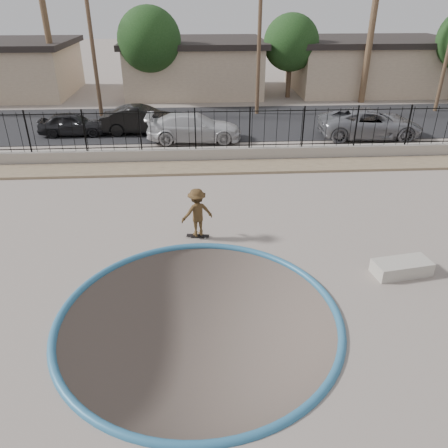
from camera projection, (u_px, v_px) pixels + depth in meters
name	position (u px, v px, depth m)	size (l,w,h in m)	color
ground	(197.00, 170.00, 22.65)	(120.00, 120.00, 2.20)	gray
bowl_pit	(199.00, 318.00, 10.69)	(6.84, 6.84, 1.80)	#4E423B
coping_ring	(199.00, 318.00, 10.69)	(7.04, 7.04, 0.20)	#2C6891
rock_strip	(196.00, 168.00, 19.64)	(42.00, 1.60, 0.11)	#9B8366
retaining_wall	(196.00, 155.00, 20.50)	(42.00, 0.45, 0.60)	gray
fence	(195.00, 130.00, 19.93)	(40.00, 0.04, 1.80)	black
street	(196.00, 123.00, 26.53)	(90.00, 8.00, 0.04)	black
house_center	(194.00, 66.00, 33.98)	(10.60, 8.60, 3.90)	tan
house_east	(370.00, 64.00, 34.75)	(12.60, 8.60, 3.90)	tan
utility_pole_left	(91.00, 37.00, 25.76)	(1.70, 0.24, 9.00)	#473323
utility_pole_mid	(260.00, 32.00, 26.19)	(1.70, 0.24, 9.50)	#473323
street_tree_left	(149.00, 40.00, 29.69)	(4.32, 4.32, 6.36)	#473323
street_tree_mid	(291.00, 43.00, 31.29)	(3.96, 3.96, 5.83)	#473323
skater	(197.00, 215.00, 13.83)	(1.03, 0.59, 1.60)	brown
skateboard	(198.00, 236.00, 14.19)	(0.75, 0.28, 0.06)	black
concrete_ledge	(402.00, 267.00, 12.28)	(1.60, 0.70, 0.40)	#AFA89B
car_a	(73.00, 124.00, 23.98)	(1.46, 3.63, 1.24)	black
car_b	(143.00, 120.00, 24.25)	(1.56, 4.47, 1.47)	black
car_c	(194.00, 127.00, 23.01)	(2.02, 4.96, 1.44)	silver
car_d	(370.00, 123.00, 23.51)	(2.53, 5.49, 1.52)	gray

